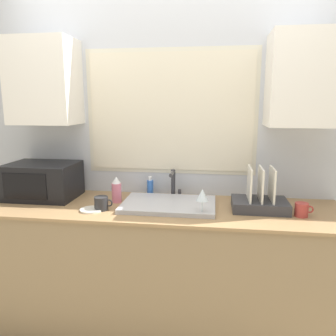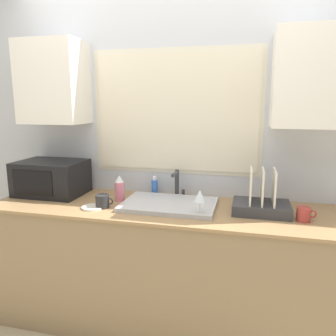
% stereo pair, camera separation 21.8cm
% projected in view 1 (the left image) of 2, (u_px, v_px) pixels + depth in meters
% --- Properties ---
extents(countertop, '(2.46, 0.69, 0.91)m').
position_uv_depth(countertop, '(164.00, 266.00, 2.36)').
color(countertop, '#8C7251').
rests_on(countertop, ground_plane).
extents(wall_back, '(6.00, 0.38, 2.60)m').
position_uv_depth(wall_back, '(170.00, 134.00, 2.50)').
color(wall_back, silver).
rests_on(wall_back, ground_plane).
extents(sink_basin, '(0.64, 0.43, 0.03)m').
position_uv_depth(sink_basin, '(169.00, 204.00, 2.27)').
color(sink_basin, '#B2B2B7').
rests_on(sink_basin, countertop).
extents(faucet, '(0.08, 0.16, 0.21)m').
position_uv_depth(faucet, '(173.00, 181.00, 2.46)').
color(faucet, '#333338').
rests_on(faucet, countertop).
extents(microwave, '(0.50, 0.37, 0.26)m').
position_uv_depth(microwave, '(43.00, 180.00, 2.47)').
color(microwave, black).
rests_on(microwave, countertop).
extents(dish_rack, '(0.36, 0.26, 0.29)m').
position_uv_depth(dish_rack, '(260.00, 201.00, 2.19)').
color(dish_rack, '#333338').
rests_on(dish_rack, countertop).
extents(spray_bottle, '(0.07, 0.07, 0.19)m').
position_uv_depth(spray_bottle, '(117.00, 190.00, 2.36)').
color(spray_bottle, '#D8728C').
rests_on(spray_bottle, countertop).
extents(soap_bottle, '(0.05, 0.05, 0.15)m').
position_uv_depth(soap_bottle, '(150.00, 187.00, 2.54)').
color(soap_bottle, blue).
rests_on(soap_bottle, countertop).
extents(mug_near_sink, '(0.12, 0.09, 0.09)m').
position_uv_depth(mug_near_sink, '(101.00, 203.00, 2.19)').
color(mug_near_sink, '#262628').
rests_on(mug_near_sink, countertop).
extents(wine_glass, '(0.08, 0.08, 0.18)m').
position_uv_depth(wine_glass, '(202.00, 196.00, 2.05)').
color(wine_glass, silver).
rests_on(wine_glass, countertop).
extents(mug_by_rack, '(0.12, 0.08, 0.09)m').
position_uv_depth(mug_by_rack, '(302.00, 210.00, 2.07)').
color(mug_by_rack, '#A53833').
rests_on(mug_by_rack, countertop).
extents(small_plate, '(0.15, 0.15, 0.01)m').
position_uv_depth(small_plate, '(91.00, 210.00, 2.18)').
color(small_plate, silver).
rests_on(small_plate, countertop).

